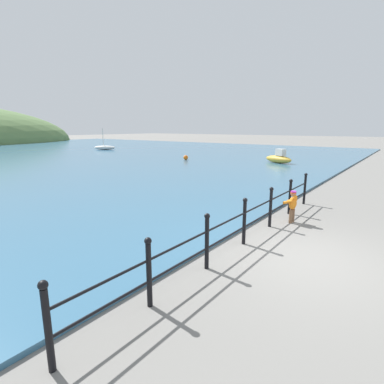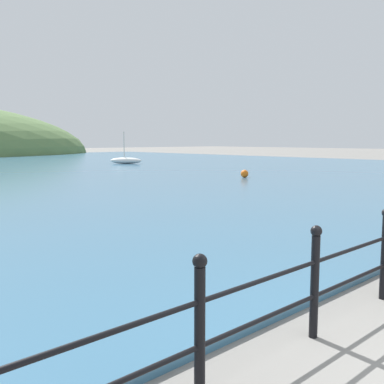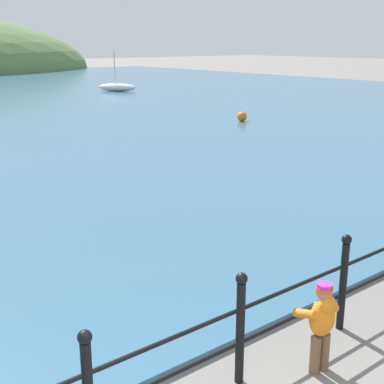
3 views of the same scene
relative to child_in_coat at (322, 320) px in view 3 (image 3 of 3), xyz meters
The scene contains 3 objects.
child_in_coat is the anchor object (origin of this frame).
boat_mid_harbor 32.60m from the child_in_coat, 62.44° to the left, with size 2.23×2.60×2.67m.
mooring_buoy 17.67m from the child_in_coat, 48.53° to the left, with size 0.41×0.41×0.41m, color orange.
Camera 3 is at (-1.73, -1.88, 3.35)m, focal length 50.00 mm.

